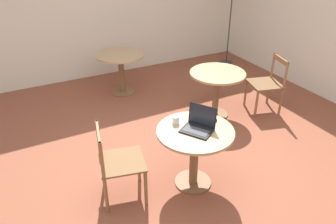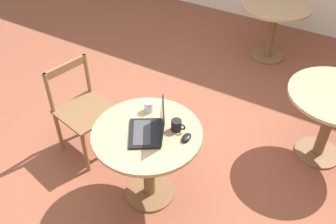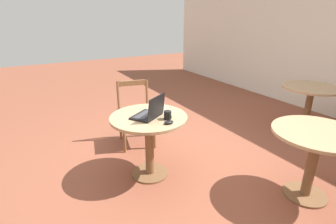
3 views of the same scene
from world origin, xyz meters
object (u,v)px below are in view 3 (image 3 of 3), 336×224
laptop (150,113)px  mug (168,115)px  mouse (169,122)px  cafe_table_far (310,97)px  drinking_glass (161,106)px  chair_near_left (135,113)px  cafe_table_mid (315,147)px  cafe_table_near (149,130)px

laptop → mug: bearing=44.1°
mug → mouse: bearing=-25.0°
cafe_table_far → mouse: bearing=-86.6°
mug → drinking_glass: same height
chair_near_left → drinking_glass: (0.68, 0.03, 0.30)m
cafe_table_mid → laptop: laptop is taller
cafe_table_mid → mug: bearing=-131.8°
cafe_table_far → chair_near_left: bearing=-111.2°
chair_near_left → cafe_table_mid: bearing=27.6°
cafe_table_far → chair_near_left: chair_near_left is taller
cafe_table_mid → mouse: mouse is taller
cafe_table_near → mug: size_ratio=7.19×
laptop → drinking_glass: laptop is taller
mug → drinking_glass: bearing=164.5°
cafe_table_far → laptop: bearing=-92.2°
mouse → mug: 0.12m
cafe_table_near → chair_near_left: (-0.80, 0.18, -0.10)m
cafe_table_far → chair_near_left: (-0.93, -2.42, -0.10)m
cafe_table_mid → laptop: 1.62m
cafe_table_far → drinking_glass: bearing=-96.0°
mouse → drinking_glass: 0.42m
cafe_table_near → mouse: bearing=15.9°
mug → chair_near_left: bearing=177.0°
cafe_table_mid → cafe_table_far: bearing=124.6°
mug → drinking_glass: (-0.29, 0.08, -0.00)m
cafe_table_near → cafe_table_mid: bearing=46.8°
cafe_table_far → laptop: size_ratio=2.05×
drinking_glass → chair_near_left: bearing=-177.5°
cafe_table_near → laptop: laptop is taller
cafe_table_mid → drinking_glass: 1.58m
drinking_glass → mug: bearing=-15.5°
chair_near_left → drinking_glass: bearing=2.5°
cafe_table_mid → cafe_table_far: 1.72m
laptop → mouse: (0.25, 0.08, -0.03)m
cafe_table_mid → chair_near_left: chair_near_left is taller
laptop → mug: 0.19m
chair_near_left → laptop: 0.91m
cafe_table_near → mug: 0.30m
laptop → mug: (0.14, 0.14, -0.01)m
drinking_glass → cafe_table_far: bearing=84.0°
chair_near_left → mouse: chair_near_left is taller
cafe_table_mid → mouse: (-0.83, -1.10, 0.18)m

